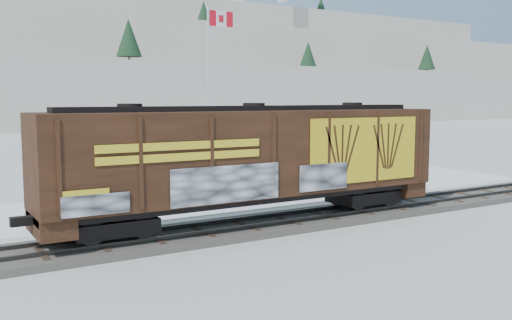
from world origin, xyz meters
TOP-DOWN VIEW (x-y plane):
  - ground at (0.00, 0.00)m, footprint 500.00×500.00m
  - rail_track at (0.00, 0.00)m, footprint 50.00×3.40m
  - parking_strip at (0.00, 7.50)m, footprint 40.00×8.00m
  - hopper_railcar at (-3.46, -0.01)m, footprint 17.46×3.06m
  - flagpole at (1.52, 13.89)m, footprint 2.30×0.90m
  - car_silver at (-4.89, 6.89)m, footprint 4.25×2.60m
  - car_white at (5.07, 7.33)m, footprint 4.86×3.22m
  - car_dark at (2.40, 6.75)m, footprint 4.86×3.24m

SIDE VIEW (x-z plane):
  - ground at x=0.00m, z-range 0.00..0.00m
  - parking_strip at x=0.00m, z-range 0.00..0.03m
  - rail_track at x=0.00m, z-range -0.07..0.36m
  - car_dark at x=2.40m, z-range 0.03..1.34m
  - car_silver at x=-4.89m, z-range 0.03..1.38m
  - car_white at x=5.07m, z-range 0.03..1.54m
  - hopper_railcar at x=-3.46m, z-range 0.68..5.42m
  - flagpole at x=1.52m, z-range -1.49..9.89m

